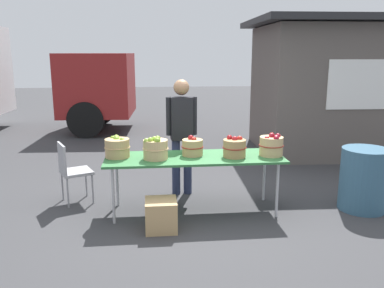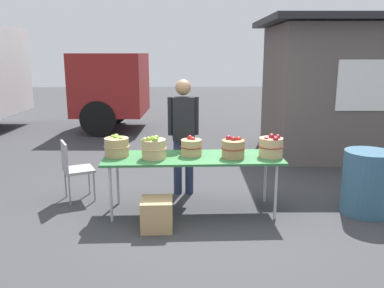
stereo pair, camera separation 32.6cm
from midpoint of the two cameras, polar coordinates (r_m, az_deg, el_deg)
name	(u,v)px [view 2 (the right image)]	position (r m, az deg, el deg)	size (l,w,h in m)	color
ground_plane	(193,211)	(5.45, 1.87, -9.47)	(40.00, 40.00, 0.00)	#38383A
market_table	(193,160)	(5.22, 1.92, -2.24)	(2.30, 0.76, 0.75)	#2D6B38
apple_basket_green_0	(117,146)	(5.28, -8.91, -0.35)	(0.33, 0.33, 0.29)	tan
apple_basket_green_1	(154,148)	(5.10, -3.65, -0.58)	(0.33, 0.33, 0.30)	tan
apple_basket_red_0	(191,147)	(5.25, 1.69, -0.40)	(0.29, 0.29, 0.26)	tan
apple_basket_red_1	(233,148)	(5.18, 7.65, -0.61)	(0.31, 0.31, 0.28)	#A87F51
apple_basket_red_2	(271,146)	(5.31, 12.90, -0.35)	(0.33, 0.33, 0.30)	tan
vendor_adult	(183,128)	(5.83, 0.35, 2.29)	(0.45, 0.24, 1.70)	#262D4C
food_kiosk	(345,86)	(9.02, 21.86, 7.59)	(3.62, 3.04, 2.74)	#59514C
folding_chair	(73,166)	(5.86, -14.99, -3.03)	(0.53, 0.53, 0.86)	#99999E
trash_barrel	(367,183)	(5.78, 25.07, -4.99)	(0.62, 0.62, 0.84)	#335972
produce_crate	(157,214)	(4.86, -3.08, -9.94)	(0.37, 0.37, 0.37)	tan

